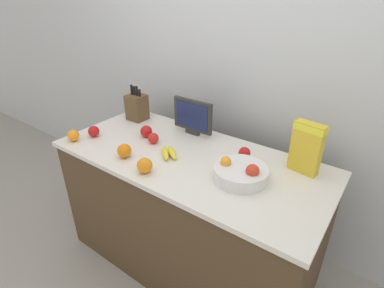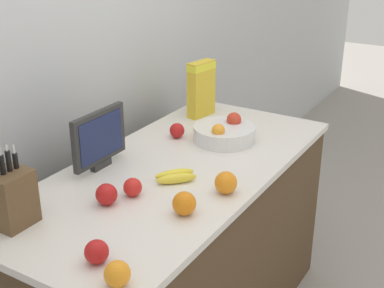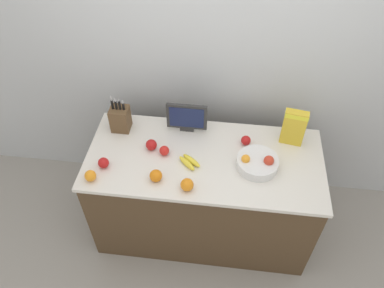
{
  "view_description": "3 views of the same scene",
  "coord_description": "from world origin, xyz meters",
  "px_view_note": "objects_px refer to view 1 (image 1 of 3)",
  "views": [
    {
      "loc": [
        0.95,
        -1.27,
        1.81
      ],
      "look_at": [
        0.04,
        -0.03,
        0.99
      ],
      "focal_mm": 28.0,
      "sensor_mm": 36.0,
      "label": 1
    },
    {
      "loc": [
        -1.7,
        -1.12,
        1.86
      ],
      "look_at": [
        0.05,
        -0.06,
        0.99
      ],
      "focal_mm": 50.0,
      "sensor_mm": 36.0,
      "label": 2
    },
    {
      "loc": [
        0.13,
        -1.78,
        2.88
      ],
      "look_at": [
        -0.09,
        0.0,
        1.01
      ],
      "focal_mm": 35.0,
      "sensor_mm": 36.0,
      "label": 3
    }
  ],
  "objects_px": {
    "orange_front_center": "(124,151)",
    "orange_by_cereal": "(145,166)",
    "apple_middle": "(245,153)",
    "knife_block": "(137,107)",
    "apple_near_bananas": "(154,138)",
    "cereal_box": "(307,146)",
    "banana_bunch": "(169,153)",
    "orange_front_left": "(73,136)",
    "fruit_bowl": "(241,173)",
    "apple_front": "(146,131)",
    "small_monitor": "(193,116)",
    "apple_by_knife_block": "(94,131)"
  },
  "relations": [
    {
      "from": "knife_block",
      "to": "fruit_bowl",
      "type": "height_order",
      "value": "knife_block"
    },
    {
      "from": "knife_block",
      "to": "apple_front",
      "type": "distance_m",
      "value": 0.33
    },
    {
      "from": "apple_near_bananas",
      "to": "fruit_bowl",
      "type": "bearing_deg",
      "value": -3.51
    },
    {
      "from": "apple_front",
      "to": "banana_bunch",
      "type": "bearing_deg",
      "value": -20.98
    },
    {
      "from": "orange_front_center",
      "to": "orange_front_left",
      "type": "xyz_separation_m",
      "value": [
        -0.44,
        -0.05,
        -0.0
      ]
    },
    {
      "from": "small_monitor",
      "to": "apple_front",
      "type": "bearing_deg",
      "value": -136.06
    },
    {
      "from": "apple_middle",
      "to": "knife_block",
      "type": "bearing_deg",
      "value": 176.69
    },
    {
      "from": "apple_middle",
      "to": "apple_by_knife_block",
      "type": "bearing_deg",
      "value": -160.79
    },
    {
      "from": "small_monitor",
      "to": "knife_block",
      "type": "bearing_deg",
      "value": -175.95
    },
    {
      "from": "banana_bunch",
      "to": "orange_by_cereal",
      "type": "xyz_separation_m",
      "value": [
        0.01,
        -0.22,
        0.02
      ]
    },
    {
      "from": "knife_block",
      "to": "orange_front_left",
      "type": "height_order",
      "value": "knife_block"
    },
    {
      "from": "apple_front",
      "to": "orange_by_cereal",
      "type": "distance_m",
      "value": 0.45
    },
    {
      "from": "knife_block",
      "to": "orange_front_left",
      "type": "relative_size",
      "value": 3.97
    },
    {
      "from": "banana_bunch",
      "to": "knife_block",
      "type": "bearing_deg",
      "value": 152.0
    },
    {
      "from": "knife_block",
      "to": "apple_front",
      "type": "xyz_separation_m",
      "value": [
        0.27,
        -0.19,
        -0.06
      ]
    },
    {
      "from": "apple_front",
      "to": "apple_by_knife_block",
      "type": "distance_m",
      "value": 0.36
    },
    {
      "from": "small_monitor",
      "to": "orange_front_center",
      "type": "distance_m",
      "value": 0.53
    },
    {
      "from": "knife_block",
      "to": "cereal_box",
      "type": "xyz_separation_m",
      "value": [
        1.28,
        0.01,
        0.06
      ]
    },
    {
      "from": "apple_front",
      "to": "apple_middle",
      "type": "height_order",
      "value": "apple_front"
    },
    {
      "from": "cereal_box",
      "to": "apple_front",
      "type": "xyz_separation_m",
      "value": [
        -1.01,
        -0.19,
        -0.12
      ]
    },
    {
      "from": "banana_bunch",
      "to": "apple_by_knife_block",
      "type": "distance_m",
      "value": 0.6
    },
    {
      "from": "apple_front",
      "to": "small_monitor",
      "type": "bearing_deg",
      "value": 43.94
    },
    {
      "from": "apple_by_knife_block",
      "to": "banana_bunch",
      "type": "bearing_deg",
      "value": 9.35
    },
    {
      "from": "knife_block",
      "to": "orange_by_cereal",
      "type": "xyz_separation_m",
      "value": [
        0.58,
        -0.52,
        -0.06
      ]
    },
    {
      "from": "banana_bunch",
      "to": "apple_by_knife_block",
      "type": "bearing_deg",
      "value": -170.65
    },
    {
      "from": "knife_block",
      "to": "banana_bunch",
      "type": "height_order",
      "value": "knife_block"
    },
    {
      "from": "apple_front",
      "to": "orange_front_left",
      "type": "distance_m",
      "value": 0.48
    },
    {
      "from": "orange_front_left",
      "to": "orange_by_cereal",
      "type": "bearing_deg",
      "value": -0.03
    },
    {
      "from": "fruit_bowl",
      "to": "apple_near_bananas",
      "type": "relative_size",
      "value": 4.07
    },
    {
      "from": "apple_near_bananas",
      "to": "orange_front_center",
      "type": "relative_size",
      "value": 0.83
    },
    {
      "from": "knife_block",
      "to": "apple_near_bananas",
      "type": "height_order",
      "value": "knife_block"
    },
    {
      "from": "knife_block",
      "to": "orange_by_cereal",
      "type": "relative_size",
      "value": 3.56
    },
    {
      "from": "small_monitor",
      "to": "orange_front_left",
      "type": "distance_m",
      "value": 0.81
    },
    {
      "from": "apple_middle",
      "to": "orange_front_left",
      "type": "distance_m",
      "value": 1.13
    },
    {
      "from": "knife_block",
      "to": "cereal_box",
      "type": "relative_size",
      "value": 1.06
    },
    {
      "from": "small_monitor",
      "to": "apple_front",
      "type": "relative_size",
      "value": 3.74
    },
    {
      "from": "banana_bunch",
      "to": "orange_front_center",
      "type": "relative_size",
      "value": 2.08
    },
    {
      "from": "apple_front",
      "to": "knife_block",
      "type": "bearing_deg",
      "value": 145.35
    },
    {
      "from": "apple_near_bananas",
      "to": "apple_front",
      "type": "distance_m",
      "value": 0.11
    },
    {
      "from": "orange_front_left",
      "to": "knife_block",
      "type": "bearing_deg",
      "value": 81.23
    },
    {
      "from": "apple_near_bananas",
      "to": "apple_middle",
      "type": "distance_m",
      "value": 0.6
    },
    {
      "from": "cereal_box",
      "to": "orange_by_cereal",
      "type": "bearing_deg",
      "value": -133.96
    },
    {
      "from": "apple_by_knife_block",
      "to": "apple_middle",
      "type": "bearing_deg",
      "value": 19.21
    },
    {
      "from": "apple_near_bananas",
      "to": "apple_middle",
      "type": "xyz_separation_m",
      "value": [
        0.58,
        0.17,
        -0.0
      ]
    },
    {
      "from": "small_monitor",
      "to": "apple_by_knife_block",
      "type": "height_order",
      "value": "small_monitor"
    },
    {
      "from": "knife_block",
      "to": "fruit_bowl",
      "type": "xyz_separation_m",
      "value": [
        1.04,
        -0.27,
        -0.06
      ]
    },
    {
      "from": "apple_middle",
      "to": "orange_by_cereal",
      "type": "height_order",
      "value": "orange_by_cereal"
    },
    {
      "from": "orange_front_center",
      "to": "orange_by_cereal",
      "type": "xyz_separation_m",
      "value": [
        0.22,
        -0.05,
        0.0
      ]
    },
    {
      "from": "fruit_bowl",
      "to": "apple_front",
      "type": "distance_m",
      "value": 0.77
    },
    {
      "from": "small_monitor",
      "to": "cereal_box",
      "type": "relative_size",
      "value": 1.03
    }
  ]
}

